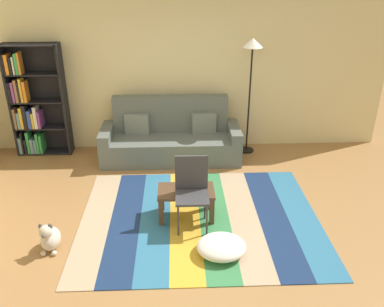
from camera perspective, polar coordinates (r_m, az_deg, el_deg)
ground_plane at (r=5.11m, az=0.00°, el=-10.35°), size 14.00×14.00×0.00m
back_wall at (r=6.89m, az=-0.89°, el=11.67°), size 6.80×0.10×2.70m
rug at (r=5.25m, az=1.09°, el=-9.19°), size 3.03×2.43×0.01m
couch at (r=6.71m, az=-3.00°, el=2.11°), size 2.26×0.80×1.00m
bookshelf at (r=7.20m, az=-21.63°, el=6.28°), size 0.90×0.28×1.85m
coffee_table at (r=5.12m, az=-0.84°, el=-5.95°), size 0.71×0.42×0.39m
pouf at (r=4.65m, az=4.16°, el=-12.99°), size 0.56×0.50×0.18m
dog at (r=4.94m, az=-19.44°, el=-11.14°), size 0.22×0.35×0.40m
standing_lamp at (r=6.62m, az=8.45°, el=13.11°), size 0.32×0.32×1.92m
tv_remote at (r=5.08m, az=-1.80°, el=-5.02°), size 0.08×0.16×0.02m
folding_chair at (r=4.89m, az=-0.04°, el=-4.67°), size 0.40×0.40×0.90m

